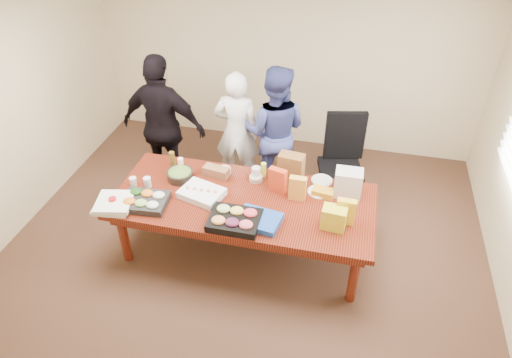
% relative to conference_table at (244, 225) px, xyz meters
% --- Properties ---
extents(floor, '(5.50, 5.00, 0.02)m').
position_rel_conference_table_xyz_m(floor, '(0.00, 0.00, -0.39)').
color(floor, '#47301E').
rests_on(floor, ground).
extents(ceiling, '(5.50, 5.00, 0.02)m').
position_rel_conference_table_xyz_m(ceiling, '(0.00, 0.00, 2.33)').
color(ceiling, white).
rests_on(ceiling, wall_back).
extents(wall_back, '(5.50, 0.04, 2.70)m').
position_rel_conference_table_xyz_m(wall_back, '(0.00, 2.50, 0.98)').
color(wall_back, beige).
rests_on(wall_back, floor).
extents(wall_left, '(0.04, 5.00, 2.70)m').
position_rel_conference_table_xyz_m(wall_left, '(-2.75, 0.00, 0.98)').
color(wall_left, beige).
rests_on(wall_left, floor).
extents(conference_table, '(2.80, 1.20, 0.75)m').
position_rel_conference_table_xyz_m(conference_table, '(0.00, 0.00, 0.00)').
color(conference_table, '#4C1C0F').
rests_on(conference_table, floor).
extents(office_chair, '(0.72, 0.72, 1.17)m').
position_rel_conference_table_xyz_m(office_chair, '(0.96, 1.08, 0.21)').
color(office_chair, black).
rests_on(office_chair, floor).
extents(person_center, '(0.61, 0.41, 1.64)m').
position_rel_conference_table_xyz_m(person_center, '(-0.40, 1.23, 0.45)').
color(person_center, white).
rests_on(person_center, floor).
extents(person_right, '(0.87, 0.69, 1.75)m').
position_rel_conference_table_xyz_m(person_right, '(0.08, 1.26, 0.50)').
color(person_right, '#363E80').
rests_on(person_right, floor).
extents(person_left, '(1.13, 0.54, 1.88)m').
position_rel_conference_table_xyz_m(person_left, '(-1.27, 0.94, 0.57)').
color(person_left, black).
rests_on(person_left, floor).
extents(veggie_tray, '(0.50, 0.40, 0.07)m').
position_rel_conference_table_xyz_m(veggie_tray, '(-0.99, -0.32, 0.41)').
color(veggie_tray, black).
rests_on(veggie_tray, conference_table).
extents(fruit_tray, '(0.51, 0.40, 0.08)m').
position_rel_conference_table_xyz_m(fruit_tray, '(0.01, -0.39, 0.41)').
color(fruit_tray, black).
rests_on(fruit_tray, conference_table).
extents(sheet_cake, '(0.52, 0.45, 0.08)m').
position_rel_conference_table_xyz_m(sheet_cake, '(-0.45, -0.05, 0.41)').
color(sheet_cake, white).
rests_on(sheet_cake, conference_table).
extents(salad_bowl, '(0.31, 0.31, 0.10)m').
position_rel_conference_table_xyz_m(salad_bowl, '(-0.79, 0.20, 0.42)').
color(salad_bowl, black).
rests_on(salad_bowl, conference_table).
extents(chip_bag_blue, '(0.48, 0.39, 0.06)m').
position_rel_conference_table_xyz_m(chip_bag_blue, '(0.24, -0.32, 0.41)').
color(chip_bag_blue, '#1D4AAF').
rests_on(chip_bag_blue, conference_table).
extents(chip_bag_red, '(0.21, 0.13, 0.28)m').
position_rel_conference_table_xyz_m(chip_bag_red, '(0.32, 0.23, 0.52)').
color(chip_bag_red, red).
rests_on(chip_bag_red, conference_table).
extents(chip_bag_yellow, '(0.19, 0.08, 0.29)m').
position_rel_conference_table_xyz_m(chip_bag_yellow, '(1.08, -0.12, 0.52)').
color(chip_bag_yellow, gold).
rests_on(chip_bag_yellow, conference_table).
extents(chip_bag_orange, '(0.18, 0.08, 0.28)m').
position_rel_conference_table_xyz_m(chip_bag_orange, '(0.56, 0.14, 0.52)').
color(chip_bag_orange, gold).
rests_on(chip_bag_orange, conference_table).
extents(mayo_jar, '(0.11, 0.11, 0.16)m').
position_rel_conference_table_xyz_m(mayo_jar, '(0.05, 0.38, 0.45)').
color(mayo_jar, silver).
rests_on(mayo_jar, conference_table).
extents(mustard_bottle, '(0.07, 0.07, 0.17)m').
position_rel_conference_table_xyz_m(mustard_bottle, '(0.12, 0.47, 0.46)').
color(mustard_bottle, '#E9FA38').
rests_on(mustard_bottle, conference_table).
extents(dressing_bottle, '(0.08, 0.08, 0.20)m').
position_rel_conference_table_xyz_m(dressing_bottle, '(-0.96, 0.40, 0.48)').
color(dressing_bottle, brown).
rests_on(dressing_bottle, conference_table).
extents(ranch_bottle, '(0.08, 0.08, 0.19)m').
position_rel_conference_table_xyz_m(ranch_bottle, '(-0.82, 0.31, 0.47)').
color(ranch_bottle, white).
rests_on(ranch_bottle, conference_table).
extents(banana_bunch, '(0.25, 0.17, 0.08)m').
position_rel_conference_table_xyz_m(banana_bunch, '(0.82, 0.26, 0.41)').
color(banana_bunch, gold).
rests_on(banana_bunch, conference_table).
extents(bread_loaf, '(0.31, 0.17, 0.12)m').
position_rel_conference_table_xyz_m(bread_loaf, '(-0.41, 0.34, 0.43)').
color(bread_loaf, brown).
rests_on(bread_loaf, conference_table).
extents(kraft_bag, '(0.29, 0.19, 0.36)m').
position_rel_conference_table_xyz_m(kraft_bag, '(0.44, 0.42, 0.56)').
color(kraft_bag, brown).
rests_on(kraft_bag, conference_table).
extents(red_cup, '(0.10, 0.10, 0.11)m').
position_rel_conference_table_xyz_m(red_cup, '(-1.30, -0.42, 0.43)').
color(red_cup, '#B31417').
rests_on(red_cup, conference_table).
extents(clear_cup_a, '(0.10, 0.10, 0.11)m').
position_rel_conference_table_xyz_m(clear_cup_a, '(-1.25, -0.05, 0.43)').
color(clear_cup_a, silver).
rests_on(clear_cup_a, conference_table).
extents(clear_cup_b, '(0.08, 0.08, 0.12)m').
position_rel_conference_table_xyz_m(clear_cup_b, '(-1.09, -0.02, 0.43)').
color(clear_cup_b, white).
rests_on(clear_cup_b, conference_table).
extents(pizza_box_lower, '(0.41, 0.41, 0.04)m').
position_rel_conference_table_xyz_m(pizza_box_lower, '(-1.30, -0.42, 0.40)').
color(pizza_box_lower, silver).
rests_on(pizza_box_lower, conference_table).
extents(pizza_box_upper, '(0.43, 0.43, 0.04)m').
position_rel_conference_table_xyz_m(pizza_box_upper, '(-1.28, -0.43, 0.44)').
color(pizza_box_upper, white).
rests_on(pizza_box_upper, pizza_box_lower).
extents(plate_a, '(0.32, 0.32, 0.01)m').
position_rel_conference_table_xyz_m(plate_a, '(0.77, 0.31, 0.38)').
color(plate_a, white).
rests_on(plate_a, conference_table).
extents(plate_b, '(0.30, 0.30, 0.01)m').
position_rel_conference_table_xyz_m(plate_b, '(0.78, 0.52, 0.38)').
color(plate_b, silver).
rests_on(plate_b, conference_table).
extents(dip_bowl_a, '(0.18, 0.18, 0.06)m').
position_rel_conference_table_xyz_m(dip_bowl_a, '(0.05, 0.36, 0.41)').
color(dip_bowl_a, '#C9B095').
rests_on(dip_bowl_a, conference_table).
extents(dip_bowl_b, '(0.20, 0.20, 0.06)m').
position_rel_conference_table_xyz_m(dip_bowl_b, '(-0.34, 0.41, 0.41)').
color(dip_bowl_b, silver).
rests_on(dip_bowl_b, conference_table).
extents(grocery_bag_white, '(0.29, 0.21, 0.31)m').
position_rel_conference_table_xyz_m(grocery_bag_white, '(1.07, 0.34, 0.53)').
color(grocery_bag_white, silver).
rests_on(grocery_bag_white, conference_table).
extents(grocery_bag_yellow, '(0.25, 0.18, 0.24)m').
position_rel_conference_table_xyz_m(grocery_bag_yellow, '(0.98, -0.22, 0.49)').
color(grocery_bag_yellow, yellow).
rests_on(grocery_bag_yellow, conference_table).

